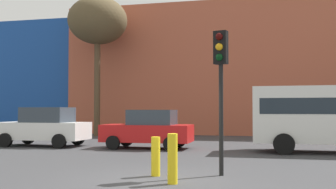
# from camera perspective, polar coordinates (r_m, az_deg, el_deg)

# --- Properties ---
(ground_plane) EXTENTS (200.00, 200.00, 0.00)m
(ground_plane) POSITION_cam_1_polar(r_m,az_deg,el_deg) (10.70, -2.13, -11.63)
(ground_plane) COLOR #38383A
(building_backdrop) EXTENTS (40.16, 12.10, 11.48)m
(building_backdrop) POSITION_cam_1_polar(r_m,az_deg,el_deg) (34.61, 10.07, 2.73)
(building_backdrop) COLOR #B2563D
(building_backdrop) RESTS_ON ground_plane
(parked_car_1) EXTENTS (4.36, 2.14, 1.89)m
(parked_car_1) POSITION_cam_1_polar(r_m,az_deg,el_deg) (21.02, -16.80, -4.31)
(parked_car_1) COLOR white
(parked_car_1) RESTS_ON ground_plane
(parked_car_2) EXTENTS (4.08, 2.00, 1.77)m
(parked_car_2) POSITION_cam_1_polar(r_m,az_deg,el_deg) (18.91, -2.73, -4.83)
(parked_car_2) COLOR red
(parked_car_2) RESTS_ON ground_plane
(traffic_light_island) EXTENTS (0.40, 0.39, 3.91)m
(traffic_light_island) POSITION_cam_1_polar(r_m,az_deg,el_deg) (11.22, 7.31, 3.54)
(traffic_light_island) COLOR black
(traffic_light_island) RESTS_ON ground_plane
(bare_tree_1) EXTENTS (4.04, 4.04, 9.49)m
(bare_tree_1) POSITION_cam_1_polar(r_m,az_deg,el_deg) (28.91, -9.73, 9.89)
(bare_tree_1) COLOR brown
(bare_tree_1) RESTS_ON ground_plane
(bollard_yellow_0) EXTENTS (0.24, 0.24, 1.20)m
(bollard_yellow_0) POSITION_cam_1_polar(r_m,az_deg,el_deg) (9.92, 0.63, -8.90)
(bollard_yellow_0) COLOR yellow
(bollard_yellow_0) RESTS_ON ground_plane
(bollard_yellow_1) EXTENTS (0.24, 0.24, 1.04)m
(bollard_yellow_1) POSITION_cam_1_polar(r_m,az_deg,el_deg) (11.09, -1.73, -8.58)
(bollard_yellow_1) COLOR yellow
(bollard_yellow_1) RESTS_ON ground_plane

